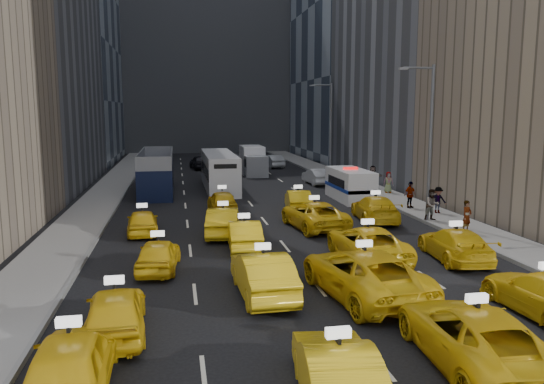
{
  "coord_description": "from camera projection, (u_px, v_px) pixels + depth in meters",
  "views": [
    {
      "loc": [
        -5.01,
        -16.25,
        6.43
      ],
      "look_at": [
        0.13,
        12.18,
        2.0
      ],
      "focal_mm": 35.0,
      "sensor_mm": 36.0,
      "label": 1
    }
  ],
  "objects": [
    {
      "name": "ground",
      "position": [
        333.0,
        306.0,
        17.66
      ],
      "size": [
        160.0,
        160.0,
        0.0
      ],
      "primitive_type": "plane",
      "color": "black",
      "rests_on": "ground"
    },
    {
      "name": "sidewalk_west",
      "position": [
        104.0,
        196.0,
        40.12
      ],
      "size": [
        3.0,
        90.0,
        0.15
      ],
      "primitive_type": "cube",
      "color": "gray",
      "rests_on": "ground"
    },
    {
      "name": "sidewalk_east",
      "position": [
        368.0,
        189.0,
        43.81
      ],
      "size": [
        3.0,
        90.0,
        0.15
      ],
      "primitive_type": "cube",
      "color": "gray",
      "rests_on": "ground"
    },
    {
      "name": "curb_west",
      "position": [
        124.0,
        195.0,
        40.37
      ],
      "size": [
        0.15,
        90.0,
        0.18
      ],
      "primitive_type": "cube",
      "color": "slate",
      "rests_on": "ground"
    },
    {
      "name": "curb_east",
      "position": [
        351.0,
        189.0,
        43.55
      ],
      "size": [
        0.15,
        90.0,
        0.18
      ],
      "primitive_type": "cube",
      "color": "slate",
      "rests_on": "ground"
    },
    {
      "name": "building_backdrop",
      "position": [
        205.0,
        25.0,
        84.66
      ],
      "size": [
        30.0,
        12.0,
        40.0
      ],
      "primitive_type": "cube",
      "color": "slate",
      "rests_on": "ground"
    },
    {
      "name": "streetlight_near",
      "position": [
        429.0,
        138.0,
        30.2
      ],
      "size": [
        2.15,
        0.22,
        9.0
      ],
      "color": "#595B60",
      "rests_on": "ground"
    },
    {
      "name": "streetlight_far",
      "position": [
        329.0,
        127.0,
        49.65
      ],
      "size": [
        2.15,
        0.22,
        9.0
      ],
      "color": "#595B60",
      "rests_on": "ground"
    },
    {
      "name": "taxi_0",
      "position": [
        71.0,
        363.0,
        12.02
      ],
      "size": [
        1.88,
        4.52,
        1.53
      ],
      "primitive_type": "imported",
      "rotation": [
        0.0,
        0.0,
        3.16
      ],
      "color": "gold",
      "rests_on": "ground"
    },
    {
      "name": "taxi_1",
      "position": [
        337.0,
        374.0,
        11.56
      ],
      "size": [
        2.06,
        4.64,
        1.48
      ],
      "primitive_type": "imported",
      "rotation": [
        0.0,
        0.0,
        3.03
      ],
      "color": "gold",
      "rests_on": "ground"
    },
    {
      "name": "taxi_2",
      "position": [
        475.0,
        335.0,
        13.5
      ],
      "size": [
        2.87,
        5.66,
        1.53
      ],
      "primitive_type": "imported",
      "rotation": [
        0.0,
        0.0,
        3.08
      ],
      "color": "gold",
      "rests_on": "ground"
    },
    {
      "name": "taxi_4",
      "position": [
        116.0,
        311.0,
        15.28
      ],
      "size": [
        1.92,
        4.28,
        1.43
      ],
      "primitive_type": "imported",
      "rotation": [
        0.0,
        0.0,
        3.2
      ],
      "color": "gold",
      "rests_on": "ground"
    },
    {
      "name": "taxi_5",
      "position": [
        263.0,
        274.0,
        18.52
      ],
      "size": [
        1.83,
        4.8,
        1.56
      ],
      "primitive_type": "imported",
      "rotation": [
        0.0,
        0.0,
        3.18
      ],
      "color": "gold",
      "rests_on": "ground"
    },
    {
      "name": "taxi_6",
      "position": [
        363.0,
        273.0,
        18.46
      ],
      "size": [
        3.54,
        6.33,
        1.67
      ],
      "primitive_type": "imported",
      "rotation": [
        0.0,
        0.0,
        3.27
      ],
      "color": "gold",
      "rests_on": "ground"
    },
    {
      "name": "taxi_8",
      "position": [
        158.0,
        255.0,
        21.46
      ],
      "size": [
        1.92,
        4.01,
        1.32
      ],
      "primitive_type": "imported",
      "rotation": [
        0.0,
        0.0,
        3.05
      ],
      "color": "gold",
      "rests_on": "ground"
    },
    {
      "name": "taxi_9",
      "position": [
        244.0,
        235.0,
        24.87
      ],
      "size": [
        1.63,
        4.21,
        1.37
      ],
      "primitive_type": "imported",
      "rotation": [
        0.0,
        0.0,
        3.1
      ],
      "color": "gold",
      "rests_on": "ground"
    },
    {
      "name": "taxi_10",
      "position": [
        367.0,
        243.0,
        23.04
      ],
      "size": [
        2.5,
        5.34,
        1.48
      ],
      "primitive_type": "imported",
      "rotation": [
        0.0,
        0.0,
        3.15
      ],
      "color": "gold",
      "rests_on": "ground"
    },
    {
      "name": "taxi_11",
      "position": [
        455.0,
        244.0,
        22.98
      ],
      "size": [
        2.47,
        5.01,
        1.4
      ],
      "primitive_type": "imported",
      "rotation": [
        0.0,
        0.0,
        3.03
      ],
      "color": "gold",
      "rests_on": "ground"
    },
    {
      "name": "taxi_12",
      "position": [
        143.0,
        222.0,
        27.79
      ],
      "size": [
        1.78,
        3.97,
        1.33
      ],
      "primitive_type": "imported",
      "rotation": [
        0.0,
        0.0,
        3.2
      ],
      "color": "gold",
      "rests_on": "ground"
    },
    {
      "name": "taxi_13",
      "position": [
        223.0,
        222.0,
        27.51
      ],
      "size": [
        2.17,
        4.67,
        1.48
      ],
      "primitive_type": "imported",
      "rotation": [
        0.0,
        0.0,
        3.0
      ],
      "color": "gold",
      "rests_on": "ground"
    },
    {
      "name": "taxi_14",
      "position": [
        314.0,
        215.0,
        29.23
      ],
      "size": [
        3.12,
        5.67,
        1.5
      ],
      "primitive_type": "imported",
      "rotation": [
        0.0,
        0.0,
        3.26
      ],
      "color": "gold",
      "rests_on": "ground"
    },
    {
      "name": "taxi_15",
      "position": [
        375.0,
        209.0,
        31.13
      ],
      "size": [
        2.75,
        5.37,
        1.49
      ],
      "primitive_type": "imported",
      "rotation": [
        0.0,
        0.0,
        3.01
      ],
      "color": "gold",
      "rests_on": "ground"
    },
    {
      "name": "taxi_16",
      "position": [
        222.0,
        201.0,
        34.06
      ],
      "size": [
        1.82,
        4.14,
        1.39
      ],
      "primitive_type": "imported",
      "rotation": [
        0.0,
        0.0,
        3.19
      ],
      "color": "gold",
      "rests_on": "ground"
    },
    {
      "name": "taxi_17",
      "position": [
        298.0,
        200.0,
        34.39
      ],
      "size": [
        1.9,
        4.26,
        1.36
      ],
      "primitive_type": "imported",
      "rotation": [
        0.0,
        0.0,
        3.03
      ],
      "color": "gold",
      "rests_on": "ground"
    },
    {
      "name": "nypd_van",
      "position": [
        350.0,
        185.0,
        38.51
      ],
      "size": [
        2.53,
        5.73,
        2.4
      ],
      "rotation": [
        0.0,
        0.0,
        -0.06
      ],
      "color": "silver",
      "rests_on": "ground"
    },
    {
      "name": "double_decker",
      "position": [
        157.0,
        172.0,
        42.37
      ],
      "size": [
        3.56,
        11.29,
        3.23
      ],
      "rotation": [
        0.0,
        0.0,
        0.09
      ],
      "color": "black",
      "rests_on": "ground"
    },
    {
      "name": "city_bus",
      "position": [
        219.0,
        171.0,
        44.21
      ],
      "size": [
        3.17,
        11.62,
        2.97
      ],
      "rotation": [
        0.0,
        0.0,
        0.07
      ],
      "color": "silver",
      "rests_on": "ground"
    },
    {
      "name": "box_truck",
      "position": [
        253.0,
        161.0,
        53.94
      ],
      "size": [
        2.69,
        6.43,
        2.86
      ],
      "rotation": [
        0.0,
        0.0,
        0.09
      ],
      "color": "white",
      "rests_on": "ground"
    },
    {
      "name": "misc_car_0",
      "position": [
        316.0,
        176.0,
        46.84
      ],
      "size": [
        1.72,
        4.32,
        1.4
      ],
      "primitive_type": "imported",
      "rotation": [
        0.0,
        0.0,
        3.2
      ],
      "color": "#B6B9BE",
      "rests_on": "ground"
    },
    {
      "name": "misc_car_1",
      "position": [
        154.0,
        165.0,
        57.03
      ],
      "size": [
        2.78,
        5.04,
        1.34
      ],
      "primitive_type": "imported",
      "rotation": [
        0.0,
        0.0,
        3.26
      ],
      "color": "black",
      "rests_on": "ground"
    },
    {
      "name": "misc_car_2",
      "position": [
        237.0,
        159.0,
        64.01
      ],
      "size": [
        1.9,
        4.59,
        1.33
      ],
      "primitive_type": "imported",
      "rotation": [
        0.0,
        0.0,
        3.15
      ],
      "color": "gray",
      "rests_on": "ground"
    },
    {
      "name": "misc_car_3",
      "position": [
        200.0,
        162.0,
        59.01
      ],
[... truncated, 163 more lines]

